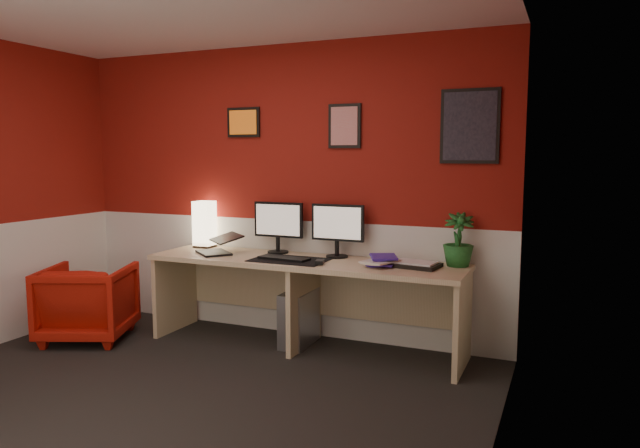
{
  "coord_description": "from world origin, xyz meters",
  "views": [
    {
      "loc": [
        2.33,
        -2.82,
        1.57
      ],
      "look_at": [
        0.6,
        1.21,
        1.05
      ],
      "focal_mm": 33.0,
      "sensor_mm": 36.0,
      "label": 1
    }
  ],
  "objects_px": {
    "shoji_lamp": "(205,225)",
    "monitor_left": "(278,219)",
    "potted_plant": "(458,240)",
    "armchair": "(88,302)",
    "monitor_right": "(337,222)",
    "zen_tray": "(415,265)",
    "laptop": "(213,241)",
    "pc_tower": "(299,318)",
    "desk": "(304,304)"
  },
  "relations": [
    {
      "from": "shoji_lamp",
      "to": "monitor_left",
      "type": "distance_m",
      "value": 0.76
    },
    {
      "from": "potted_plant",
      "to": "armchair",
      "type": "height_order",
      "value": "potted_plant"
    },
    {
      "from": "monitor_right",
      "to": "potted_plant",
      "type": "height_order",
      "value": "monitor_right"
    },
    {
      "from": "monitor_right",
      "to": "armchair",
      "type": "xyz_separation_m",
      "value": [
        -1.99,
        -0.72,
        -0.7
      ]
    },
    {
      "from": "zen_tray",
      "to": "armchair",
      "type": "relative_size",
      "value": 0.5
    },
    {
      "from": "laptop",
      "to": "pc_tower",
      "type": "relative_size",
      "value": 0.73
    },
    {
      "from": "shoji_lamp",
      "to": "monitor_left",
      "type": "xyz_separation_m",
      "value": [
        0.75,
        -0.01,
        0.09
      ]
    },
    {
      "from": "laptop",
      "to": "armchair",
      "type": "distance_m",
      "value": 1.19
    },
    {
      "from": "monitor_left",
      "to": "desk",
      "type": "bearing_deg",
      "value": -31.09
    },
    {
      "from": "monitor_right",
      "to": "zen_tray",
      "type": "relative_size",
      "value": 1.66
    },
    {
      "from": "monitor_right",
      "to": "zen_tray",
      "type": "height_order",
      "value": "monitor_right"
    },
    {
      "from": "potted_plant",
      "to": "armchair",
      "type": "distance_m",
      "value": 3.12
    },
    {
      "from": "monitor_right",
      "to": "pc_tower",
      "type": "distance_m",
      "value": 0.85
    },
    {
      "from": "laptop",
      "to": "armchair",
      "type": "bearing_deg",
      "value": -114.62
    },
    {
      "from": "monitor_left",
      "to": "armchair",
      "type": "distance_m",
      "value": 1.76
    },
    {
      "from": "potted_plant",
      "to": "monitor_right",
      "type": "bearing_deg",
      "value": -179.98
    },
    {
      "from": "potted_plant",
      "to": "pc_tower",
      "type": "distance_m",
      "value": 1.45
    },
    {
      "from": "shoji_lamp",
      "to": "zen_tray",
      "type": "xyz_separation_m",
      "value": [
        1.99,
        -0.18,
        -0.18
      ]
    },
    {
      "from": "zen_tray",
      "to": "potted_plant",
      "type": "distance_m",
      "value": 0.38
    },
    {
      "from": "monitor_left",
      "to": "zen_tray",
      "type": "xyz_separation_m",
      "value": [
        1.24,
        -0.16,
        -0.28
      ]
    },
    {
      "from": "laptop",
      "to": "zen_tray",
      "type": "height_order",
      "value": "laptop"
    },
    {
      "from": "desk",
      "to": "armchair",
      "type": "relative_size",
      "value": 3.7
    },
    {
      "from": "shoji_lamp",
      "to": "armchair",
      "type": "height_order",
      "value": "shoji_lamp"
    },
    {
      "from": "pc_tower",
      "to": "armchair",
      "type": "relative_size",
      "value": 0.64
    },
    {
      "from": "zen_tray",
      "to": "monitor_left",
      "type": "bearing_deg",
      "value": 172.54
    },
    {
      "from": "desk",
      "to": "potted_plant",
      "type": "height_order",
      "value": "potted_plant"
    },
    {
      "from": "monitor_left",
      "to": "monitor_right",
      "type": "relative_size",
      "value": 1.0
    },
    {
      "from": "monitor_right",
      "to": "potted_plant",
      "type": "xyz_separation_m",
      "value": [
        0.98,
        0.0,
        -0.09
      ]
    },
    {
      "from": "desk",
      "to": "potted_plant",
      "type": "relative_size",
      "value": 6.43
    },
    {
      "from": "zen_tray",
      "to": "pc_tower",
      "type": "distance_m",
      "value": 1.11
    },
    {
      "from": "shoji_lamp",
      "to": "armchair",
      "type": "bearing_deg",
      "value": -133.45
    },
    {
      "from": "monitor_right",
      "to": "zen_tray",
      "type": "xyz_separation_m",
      "value": [
        0.7,
        -0.16,
        -0.28
      ]
    },
    {
      "from": "armchair",
      "to": "monitor_left",
      "type": "bearing_deg",
      "value": -176.24
    },
    {
      "from": "zen_tray",
      "to": "potted_plant",
      "type": "bearing_deg",
      "value": 29.04
    },
    {
      "from": "desk",
      "to": "shoji_lamp",
      "type": "height_order",
      "value": "shoji_lamp"
    },
    {
      "from": "shoji_lamp",
      "to": "laptop",
      "type": "xyz_separation_m",
      "value": [
        0.27,
        -0.27,
        -0.09
      ]
    },
    {
      "from": "shoji_lamp",
      "to": "pc_tower",
      "type": "height_order",
      "value": "shoji_lamp"
    },
    {
      "from": "monitor_right",
      "to": "zen_tray",
      "type": "distance_m",
      "value": 0.76
    },
    {
      "from": "desk",
      "to": "monitor_right",
      "type": "distance_m",
      "value": 0.72
    },
    {
      "from": "monitor_left",
      "to": "shoji_lamp",
      "type": "bearing_deg",
      "value": 178.88
    },
    {
      "from": "shoji_lamp",
      "to": "desk",
      "type": "bearing_deg",
      "value": -11.34
    },
    {
      "from": "desk",
      "to": "potted_plant",
      "type": "bearing_deg",
      "value": 9.6
    },
    {
      "from": "monitor_left",
      "to": "zen_tray",
      "type": "distance_m",
      "value": 1.28
    },
    {
      "from": "laptop",
      "to": "pc_tower",
      "type": "xyz_separation_m",
      "value": [
        0.75,
        0.12,
        -0.61
      ]
    },
    {
      "from": "monitor_left",
      "to": "zen_tray",
      "type": "bearing_deg",
      "value": -7.46
    },
    {
      "from": "desk",
      "to": "shoji_lamp",
      "type": "distance_m",
      "value": 1.25
    },
    {
      "from": "desk",
      "to": "pc_tower",
      "type": "distance_m",
      "value": 0.17
    },
    {
      "from": "desk",
      "to": "pc_tower",
      "type": "height_order",
      "value": "desk"
    },
    {
      "from": "shoji_lamp",
      "to": "monitor_right",
      "type": "relative_size",
      "value": 0.69
    },
    {
      "from": "shoji_lamp",
      "to": "monitor_right",
      "type": "xyz_separation_m",
      "value": [
        1.3,
        -0.02,
        0.09
      ]
    }
  ]
}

